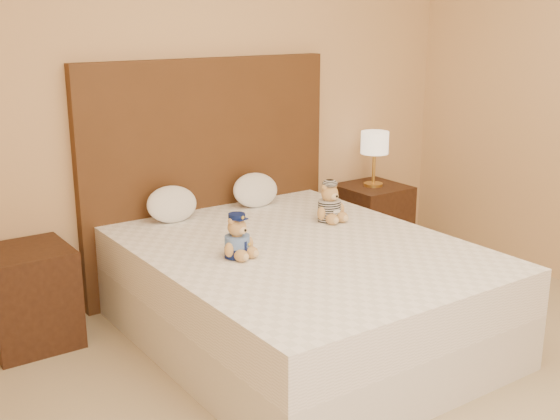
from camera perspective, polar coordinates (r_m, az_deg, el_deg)
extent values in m
cube|color=tan|center=(4.52, -6.27, 10.32)|extent=(4.00, 0.04, 2.70)
cube|color=white|center=(3.96, 1.68, -8.41)|extent=(1.60, 2.00, 0.30)
cube|color=white|center=(3.86, 1.71, -4.68)|extent=(1.60, 2.00, 0.25)
cube|color=#4B2C16|center=(4.58, -5.81, 2.79)|extent=(1.75, 0.08, 1.50)
cube|color=#381F11|center=(4.09, -19.68, -6.67)|extent=(0.45, 0.45, 0.55)
cube|color=#381F11|center=(5.25, 7.47, -0.95)|extent=(0.45, 0.45, 0.55)
cylinder|color=gold|center=(5.17, 7.58, 2.08)|extent=(0.14, 0.14, 0.02)
cylinder|color=gold|center=(5.15, 7.63, 3.49)|extent=(0.02, 0.02, 0.26)
cylinder|color=beige|center=(5.11, 7.71, 5.46)|extent=(0.20, 0.20, 0.16)
ellipsoid|color=white|center=(4.28, -8.78, 0.61)|extent=(0.33, 0.21, 0.23)
ellipsoid|color=white|center=(4.57, -2.01, 1.76)|extent=(0.33, 0.21, 0.23)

